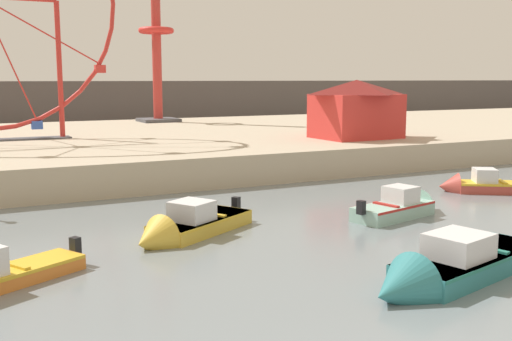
% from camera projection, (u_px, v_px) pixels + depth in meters
% --- Properties ---
extents(quay_promenade, '(110.00, 24.81, 1.38)m').
position_uv_depth(quay_promenade, '(82.00, 148.00, 34.81)').
color(quay_promenade, '#B7A88E').
rests_on(quay_promenade, ground_plane).
extents(distant_town_skyline, '(140.00, 3.00, 4.40)m').
position_uv_depth(distant_town_skyline, '(33.00, 106.00, 54.84)').
color(distant_town_skyline, '#564C47').
rests_on(distant_town_skyline, ground_plane).
extents(motorboat_faded_red, '(3.63, 2.93, 1.34)m').
position_uv_depth(motorboat_faded_red, '(478.00, 185.00, 24.82)').
color(motorboat_faded_red, '#B24238').
rests_on(motorboat_faded_red, ground_plane).
extents(motorboat_teal_painted, '(6.04, 2.82, 1.54)m').
position_uv_depth(motorboat_teal_painted, '(446.00, 269.00, 13.77)').
color(motorboat_teal_painted, teal).
rests_on(motorboat_teal_painted, ground_plane).
extents(motorboat_mustard_yellow, '(4.56, 3.45, 1.46)m').
position_uv_depth(motorboat_mustard_yellow, '(184.00, 227.00, 17.72)').
color(motorboat_mustard_yellow, gold).
rests_on(motorboat_mustard_yellow, ground_plane).
extents(motorboat_seafoam, '(4.17, 2.04, 1.36)m').
position_uv_depth(motorboat_seafoam, '(404.00, 206.00, 20.56)').
color(motorboat_seafoam, '#93BCAD').
rests_on(motorboat_seafoam, ground_plane).
extents(drop_tower_red_tower, '(2.80, 2.80, 14.18)m').
position_uv_depth(drop_tower_red_tower, '(156.00, 40.00, 45.22)').
color(drop_tower_red_tower, '#BC332D').
rests_on(drop_tower_red_tower, quay_promenade).
extents(carnival_booth_red_striped, '(4.94, 3.78, 3.19)m').
position_uv_depth(carnival_booth_red_striped, '(356.00, 108.00, 33.16)').
color(carnival_booth_red_striped, red).
rests_on(carnival_booth_red_striped, quay_promenade).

